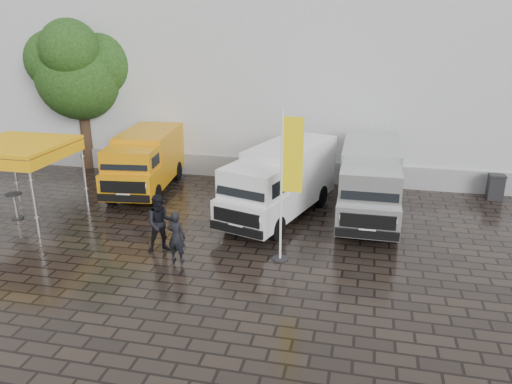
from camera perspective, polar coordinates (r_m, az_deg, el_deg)
ground at (r=16.09m, az=1.54°, el=-7.29°), size 120.00×120.00×0.00m
exhibition_hall at (r=30.18m, az=11.76°, el=16.51°), size 44.00×16.00×12.00m
hall_plinth at (r=23.09m, az=10.31°, el=2.03°), size 44.00×0.15×1.00m
van_yellow at (r=22.20m, az=-12.56°, el=3.26°), size 2.74×5.70×2.53m
van_white at (r=18.73m, az=2.73°, el=0.98°), size 3.77×6.48×2.67m
van_silver at (r=19.17m, az=12.82°, el=0.99°), size 2.10×6.24×2.70m
canopy_tent at (r=20.38m, az=-25.69°, el=4.61°), size 3.40×3.40×2.88m
flagpole at (r=14.87m, az=3.61°, el=1.33°), size 0.88×0.50×4.72m
tree at (r=26.30m, az=-19.58°, el=12.97°), size 4.19×4.24×7.53m
cocktail_table at (r=20.89m, az=-25.79°, el=-1.46°), size 0.60×0.60×0.99m
wheelie_bin at (r=23.13m, az=25.70°, el=0.53°), size 0.67×0.67×1.07m
person_front at (r=15.59m, az=-9.09°, el=-5.08°), size 0.64×0.46×1.65m
person_tent at (r=16.32m, az=-10.85°, el=-3.54°), size 1.16×1.08×1.92m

